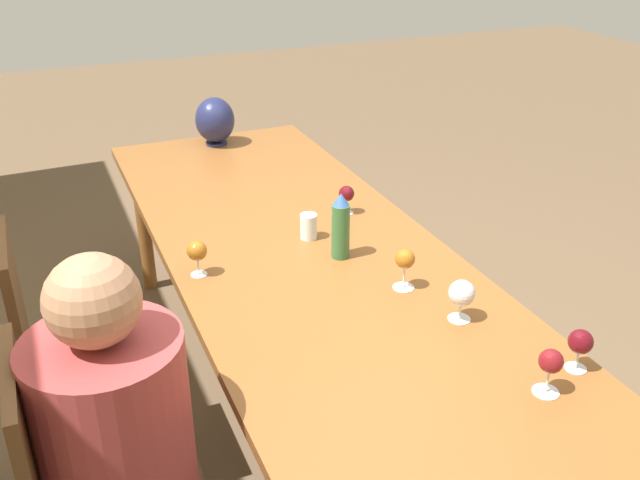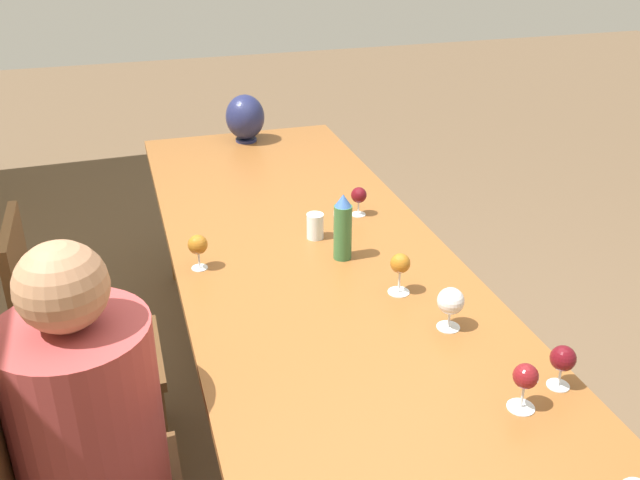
{
  "view_description": "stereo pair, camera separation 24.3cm",
  "coord_description": "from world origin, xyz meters",
  "px_view_note": "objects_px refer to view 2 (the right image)",
  "views": [
    {
      "loc": [
        -2.0,
        0.85,
        1.96
      ],
      "look_at": [
        0.01,
        0.0,
        0.87
      ],
      "focal_mm": 40.0,
      "sensor_mm": 36.0,
      "label": 1
    },
    {
      "loc": [
        -2.08,
        0.62,
        1.96
      ],
      "look_at": [
        0.01,
        0.0,
        0.87
      ],
      "focal_mm": 40.0,
      "sensor_mm": 36.0,
      "label": 2
    }
  ],
  "objects_px": {
    "water_bottle": "(343,228)",
    "wine_glass_7": "(400,265)",
    "water_tumbler": "(315,226)",
    "person_near": "(98,444)",
    "wine_glass_2": "(359,196)",
    "wine_glass_3": "(525,378)",
    "wine_glass_4": "(563,359)",
    "wine_glass_1": "(451,302)",
    "vase": "(245,117)",
    "wine_glass_6": "(198,245)",
    "chair_far": "(71,345)"
  },
  "relations": [
    {
      "from": "water_bottle",
      "to": "chair_far",
      "type": "distance_m",
      "value": 1.03
    },
    {
      "from": "wine_glass_1",
      "to": "wine_glass_3",
      "type": "bearing_deg",
      "value": -177.61
    },
    {
      "from": "wine_glass_6",
      "to": "chair_far",
      "type": "distance_m",
      "value": 0.57
    },
    {
      "from": "wine_glass_6",
      "to": "wine_glass_7",
      "type": "bearing_deg",
      "value": -120.13
    },
    {
      "from": "wine_glass_1",
      "to": "person_near",
      "type": "distance_m",
      "value": 1.05
    },
    {
      "from": "water_bottle",
      "to": "wine_glass_2",
      "type": "height_order",
      "value": "water_bottle"
    },
    {
      "from": "water_bottle",
      "to": "wine_glass_7",
      "type": "xyz_separation_m",
      "value": [
        -0.28,
        -0.1,
        -0.02
      ]
    },
    {
      "from": "wine_glass_1",
      "to": "person_near",
      "type": "xyz_separation_m",
      "value": [
        -0.08,
        1.03,
        -0.2
      ]
    },
    {
      "from": "wine_glass_2",
      "to": "wine_glass_6",
      "type": "relative_size",
      "value": 0.93
    },
    {
      "from": "water_tumbler",
      "to": "wine_glass_7",
      "type": "bearing_deg",
      "value": -162.14
    },
    {
      "from": "wine_glass_1",
      "to": "wine_glass_3",
      "type": "xyz_separation_m",
      "value": [
        -0.39,
        -0.02,
        0.0
      ]
    },
    {
      "from": "vase",
      "to": "wine_glass_3",
      "type": "bearing_deg",
      "value": -173.45
    },
    {
      "from": "water_tumbler",
      "to": "wine_glass_4",
      "type": "bearing_deg",
      "value": -160.2
    },
    {
      "from": "wine_glass_7",
      "to": "water_tumbler",
      "type": "bearing_deg",
      "value": 17.86
    },
    {
      "from": "wine_glass_7",
      "to": "chair_far",
      "type": "height_order",
      "value": "chair_far"
    },
    {
      "from": "wine_glass_7",
      "to": "chair_far",
      "type": "distance_m",
      "value": 1.17
    },
    {
      "from": "water_bottle",
      "to": "wine_glass_1",
      "type": "distance_m",
      "value": 0.54
    },
    {
      "from": "vase",
      "to": "chair_far",
      "type": "distance_m",
      "value": 1.59
    },
    {
      "from": "water_tumbler",
      "to": "person_near",
      "type": "bearing_deg",
      "value": 133.65
    },
    {
      "from": "wine_glass_1",
      "to": "wine_glass_4",
      "type": "distance_m",
      "value": 0.37
    },
    {
      "from": "wine_glass_1",
      "to": "wine_glass_6",
      "type": "relative_size",
      "value": 1.06
    },
    {
      "from": "wine_glass_1",
      "to": "wine_glass_2",
      "type": "xyz_separation_m",
      "value": [
        0.84,
        -0.01,
        -0.01
      ]
    },
    {
      "from": "wine_glass_1",
      "to": "wine_glass_7",
      "type": "bearing_deg",
      "value": 15.57
    },
    {
      "from": "water_tumbler",
      "to": "wine_glass_6",
      "type": "relative_size",
      "value": 0.76
    },
    {
      "from": "wine_glass_6",
      "to": "water_tumbler",
      "type": "bearing_deg",
      "value": -75.7
    },
    {
      "from": "water_tumbler",
      "to": "wine_glass_3",
      "type": "height_order",
      "value": "wine_glass_3"
    },
    {
      "from": "wine_glass_2",
      "to": "chair_far",
      "type": "xyz_separation_m",
      "value": [
        -0.24,
        1.13,
        -0.33
      ]
    },
    {
      "from": "water_tumbler",
      "to": "wine_glass_4",
      "type": "height_order",
      "value": "wine_glass_4"
    },
    {
      "from": "wine_glass_4",
      "to": "wine_glass_3",
      "type": "bearing_deg",
      "value": 109.45
    },
    {
      "from": "wine_glass_7",
      "to": "wine_glass_2",
      "type": "bearing_deg",
      "value": -6.99
    },
    {
      "from": "wine_glass_4",
      "to": "wine_glass_6",
      "type": "xyz_separation_m",
      "value": [
        0.92,
        0.82,
        0.0
      ]
    },
    {
      "from": "water_bottle",
      "to": "wine_glass_3",
      "type": "bearing_deg",
      "value": -168.58
    },
    {
      "from": "water_tumbler",
      "to": "person_near",
      "type": "height_order",
      "value": "person_near"
    },
    {
      "from": "wine_glass_1",
      "to": "wine_glass_6",
      "type": "xyz_separation_m",
      "value": [
        0.58,
        0.66,
        -0.0
      ]
    },
    {
      "from": "wine_glass_6",
      "to": "chair_far",
      "type": "xyz_separation_m",
      "value": [
        0.02,
        0.46,
        -0.33
      ]
    },
    {
      "from": "water_bottle",
      "to": "wine_glass_1",
      "type": "xyz_separation_m",
      "value": [
        -0.51,
        -0.17,
        -0.03
      ]
    },
    {
      "from": "vase",
      "to": "wine_glass_1",
      "type": "xyz_separation_m",
      "value": [
        -1.87,
        -0.24,
        -0.04
      ]
    },
    {
      "from": "water_tumbler",
      "to": "wine_glass_3",
      "type": "distance_m",
      "value": 1.11
    },
    {
      "from": "water_tumbler",
      "to": "wine_glass_6",
      "type": "height_order",
      "value": "wine_glass_6"
    },
    {
      "from": "water_tumbler",
      "to": "wine_glass_4",
      "type": "distance_m",
      "value": 1.1
    },
    {
      "from": "water_bottle",
      "to": "water_tumbler",
      "type": "xyz_separation_m",
      "value": [
        0.18,
        0.05,
        -0.07
      ]
    },
    {
      "from": "person_near",
      "to": "wine_glass_2",
      "type": "bearing_deg",
      "value": -48.27
    },
    {
      "from": "wine_glass_2",
      "to": "chair_far",
      "type": "distance_m",
      "value": 1.2
    },
    {
      "from": "vase",
      "to": "wine_glass_2",
      "type": "height_order",
      "value": "vase"
    },
    {
      "from": "chair_far",
      "to": "person_near",
      "type": "height_order",
      "value": "person_near"
    },
    {
      "from": "wine_glass_3",
      "to": "wine_glass_2",
      "type": "bearing_deg",
      "value": 0.29
    },
    {
      "from": "wine_glass_3",
      "to": "wine_glass_7",
      "type": "height_order",
      "value": "wine_glass_7"
    },
    {
      "from": "vase",
      "to": "wine_glass_3",
      "type": "distance_m",
      "value": 2.27
    },
    {
      "from": "water_tumbler",
      "to": "person_near",
      "type": "xyz_separation_m",
      "value": [
        -0.78,
        0.82,
        -0.16
      ]
    },
    {
      "from": "wine_glass_6",
      "to": "wine_glass_7",
      "type": "height_order",
      "value": "wine_glass_7"
    }
  ]
}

